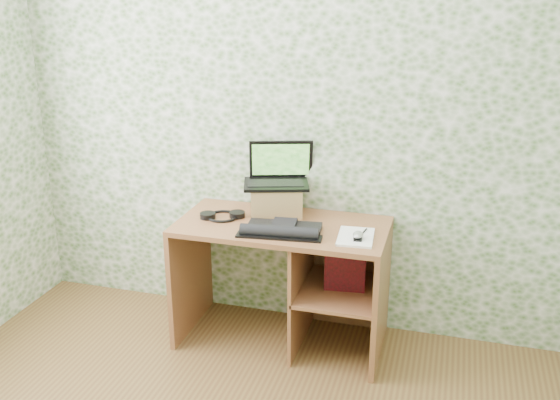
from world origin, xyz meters
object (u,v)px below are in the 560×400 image
(desk, at_px, (296,266))
(laptop, at_px, (278,174))
(keyboard, at_px, (282,229))
(notepad, at_px, (356,237))
(riser, at_px, (276,200))

(desk, height_order, laptop, laptop)
(keyboard, bearing_deg, desk, 69.94)
(desk, bearing_deg, laptop, 134.85)
(keyboard, height_order, notepad, keyboard)
(desk, xyz_separation_m, keyboard, (-0.04, -0.16, 0.29))
(riser, bearing_deg, notepad, -24.58)
(desk, distance_m, laptop, 0.55)
(notepad, bearing_deg, desk, 157.10)
(desk, distance_m, keyboard, 0.34)
(keyboard, distance_m, notepad, 0.40)
(laptop, distance_m, keyboard, 0.40)
(riser, relative_size, keyboard, 0.63)
(riser, bearing_deg, desk, -36.71)
(riser, relative_size, laptop, 0.68)
(notepad, bearing_deg, laptop, 147.37)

